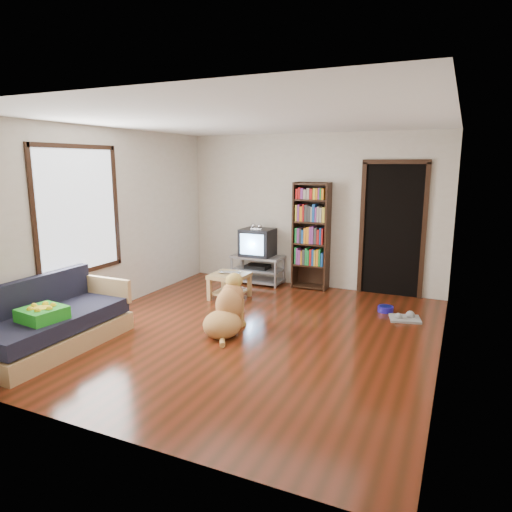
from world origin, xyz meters
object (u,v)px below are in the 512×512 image
at_px(sofa, 52,326).
at_px(tv_stand, 258,268).
at_px(crt_tv, 258,242).
at_px(laptop, 229,273).
at_px(bookshelf, 311,230).
at_px(green_cushion, 42,314).
at_px(coffee_table, 230,281).
at_px(dog, 227,311).
at_px(dog_bowl, 386,309).
at_px(grey_rag, 405,319).

bearing_deg(sofa, tv_stand, 74.98).
relative_size(crt_tv, sofa, 0.32).
height_order(laptop, bookshelf, bookshelf).
bearing_deg(crt_tv, green_cushion, -102.37).
distance_m(coffee_table, dog, 1.48).
xyz_separation_m(green_cushion, sofa, (-0.12, 0.22, -0.23)).
xyz_separation_m(dog_bowl, dog, (-1.70, -1.67, 0.24)).
bearing_deg(dog_bowl, bookshelf, 150.50).
bearing_deg(dog, coffee_table, 116.58).
distance_m(bookshelf, dog, 2.58).
distance_m(grey_rag, coffee_table, 2.68).
relative_size(green_cushion, crt_tv, 0.73).
bearing_deg(laptop, bookshelf, 38.48).
relative_size(crt_tv, bookshelf, 0.32).
relative_size(grey_rag, bookshelf, 0.22).
relative_size(dog_bowl, dog, 0.24).
height_order(green_cushion, tv_stand, green_cushion).
bearing_deg(bookshelf, green_cushion, -114.52).
height_order(green_cushion, coffee_table, green_cushion).
xyz_separation_m(dog_bowl, bookshelf, (-1.40, 0.79, 0.96)).
bearing_deg(dog_bowl, crt_tv, 162.97).
bearing_deg(coffee_table, grey_rag, 2.08).
xyz_separation_m(dog_bowl, grey_rag, (0.30, -0.25, -0.03)).
xyz_separation_m(green_cushion, dog, (1.50, 1.48, -0.21)).
distance_m(green_cushion, crt_tv, 3.98).
height_order(tv_stand, coffee_table, tv_stand).
xyz_separation_m(laptop, sofa, (-0.96, -2.56, -0.15)).
bearing_deg(coffee_table, crt_tv, 89.21).
xyz_separation_m(crt_tv, bookshelf, (0.95, 0.07, 0.26)).
bearing_deg(tv_stand, sofa, -105.02).
relative_size(green_cushion, bookshelf, 0.23).
bearing_deg(coffee_table, dog_bowl, 8.35).
height_order(green_cushion, dog_bowl, green_cushion).
bearing_deg(grey_rag, coffee_table, -177.92).
bearing_deg(tv_stand, laptop, -90.79).
xyz_separation_m(crt_tv, dog, (0.65, -2.39, -0.47)).
height_order(tv_stand, crt_tv, crt_tv).
xyz_separation_m(grey_rag, sofa, (-3.62, -2.68, 0.25)).
height_order(laptop, grey_rag, laptop).
distance_m(green_cushion, bookshelf, 4.37).
bearing_deg(sofa, dog, 37.89).
xyz_separation_m(dog_bowl, tv_stand, (-2.35, 0.70, 0.23)).
bearing_deg(sofa, dog_bowl, 41.45).
bearing_deg(dog_bowl, sofa, -138.55).
xyz_separation_m(laptop, bookshelf, (0.96, 1.17, 0.59)).
bearing_deg(bookshelf, tv_stand, -174.37).
bearing_deg(grey_rag, crt_tv, 159.90).
bearing_deg(tv_stand, grey_rag, -19.68).
bearing_deg(bookshelf, dog_bowl, -29.50).
height_order(green_cushion, laptop, green_cushion).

